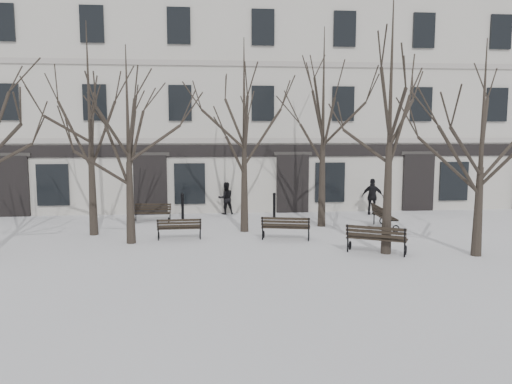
{
  "coord_description": "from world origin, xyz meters",
  "views": [
    {
      "loc": [
        -0.6,
        -16.56,
        3.97
      ],
      "look_at": [
        1.21,
        3.0,
        1.64
      ],
      "focal_mm": 35.0,
      "sensor_mm": 36.0,
      "label": 1
    }
  ],
  "objects": [
    {
      "name": "bollard_a",
      "position": [
        -1.89,
        6.51,
        0.64
      ],
      "size": [
        0.15,
        0.15,
        1.2
      ],
      "color": "black",
      "rests_on": "ground"
    },
    {
      "name": "bench_5",
      "position": [
        6.59,
        3.44,
        0.53
      ],
      "size": [
        0.8,
        1.95,
        0.97
      ],
      "rotation": [
        0.0,
        0.0,
        1.52
      ],
      "color": "black",
      "rests_on": "ground"
    },
    {
      "name": "pedestrian_c",
      "position": [
        7.26,
        6.85,
        0.0
      ],
      "size": [
        1.12,
        0.75,
        1.77
      ],
      "primitive_type": "imported",
      "rotation": [
        0.0,
        0.0,
        2.8
      ],
      "color": "black",
      "rests_on": "ground"
    },
    {
      "name": "bench_2",
      "position": [
        4.83,
        -0.9,
        0.53
      ],
      "size": [
        2.01,
        1.5,
        0.97
      ],
      "rotation": [
        0.0,
        0.0,
        2.66
      ],
      "color": "black",
      "rests_on": "ground"
    },
    {
      "name": "tree_3",
      "position": [
        7.99,
        -1.42,
        4.3
      ],
      "size": [
        4.82,
        4.82,
        6.89
      ],
      "color": "black",
      "rests_on": "ground"
    },
    {
      "name": "bollard_b",
      "position": [
        2.39,
        6.48,
        0.63
      ],
      "size": [
        0.15,
        0.15,
        1.19
      ],
      "color": "black",
      "rests_on": "ground"
    },
    {
      "name": "bench_3",
      "position": [
        -3.2,
        5.82,
        0.45
      ],
      "size": [
        1.68,
        0.76,
        0.82
      ],
      "rotation": [
        0.0,
        0.0,
        -0.11
      ],
      "color": "black",
      "rests_on": "ground"
    },
    {
      "name": "tree_2",
      "position": [
        5.17,
        -0.86,
        5.3
      ],
      "size": [
        5.93,
        5.93,
        8.47
      ],
      "color": "black",
      "rests_on": "ground"
    },
    {
      "name": "building",
      "position": [
        0.0,
        12.96,
        5.52
      ],
      "size": [
        40.4,
        10.2,
        11.4
      ],
      "color": "#B8B3AA",
      "rests_on": "ground"
    },
    {
      "name": "ground",
      "position": [
        0.0,
        0.0,
        0.0
      ],
      "size": [
        100.0,
        100.0,
        0.0
      ],
      "primitive_type": "plane",
      "color": "silver",
      "rests_on": "ground"
    },
    {
      "name": "tree_6",
      "position": [
        4.12,
        4.11,
        5.18
      ],
      "size": [
        5.8,
        5.8,
        8.29
      ],
      "color": "black",
      "rests_on": "ground"
    },
    {
      "name": "bench_1",
      "position": [
        2.18,
        1.51,
        0.49
      ],
      "size": [
        1.89,
        1.03,
        0.91
      ],
      "rotation": [
        0.0,
        0.0,
        2.92
      ],
      "color": "black",
      "rests_on": "ground"
    },
    {
      "name": "pedestrian_b",
      "position": [
        0.15,
        7.67,
        0.0
      ],
      "size": [
        0.89,
        0.76,
        1.58
      ],
      "primitive_type": "imported",
      "rotation": [
        0.0,
        0.0,
        3.38
      ],
      "color": "black",
      "rests_on": "ground"
    },
    {
      "name": "tree_5",
      "position": [
        0.76,
        3.28,
        4.79
      ],
      "size": [
        5.36,
        5.36,
        7.66
      ],
      "color": "black",
      "rests_on": "ground"
    },
    {
      "name": "tree_4",
      "position": [
        -5.16,
        3.15,
        5.09
      ],
      "size": [
        5.7,
        5.7,
        8.14
      ],
      "color": "black",
      "rests_on": "ground"
    },
    {
      "name": "bench_4",
      "position": [
        -1.77,
        1.97,
        0.45
      ],
      "size": [
        1.66,
        0.67,
        0.82
      ],
      "rotation": [
        0.0,
        0.0,
        3.19
      ],
      "color": "black",
      "rests_on": "ground"
    },
    {
      "name": "tree_1",
      "position": [
        -3.47,
        1.49,
        4.39
      ],
      "size": [
        4.91,
        4.91,
        7.02
      ],
      "color": "black",
      "rests_on": "ground"
    }
  ]
}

